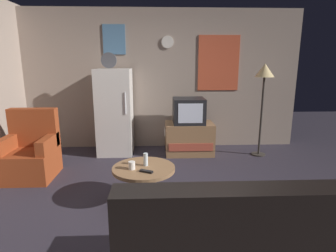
{
  "coord_description": "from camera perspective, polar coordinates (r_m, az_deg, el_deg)",
  "views": [
    {
      "loc": [
        -0.07,
        -2.86,
        1.63
      ],
      "look_at": [
        0.08,
        0.9,
        0.75
      ],
      "focal_mm": 29.81,
      "sensor_mm": 36.0,
      "label": 1
    }
  ],
  "objects": [
    {
      "name": "coffee_table",
      "position": [
        3.32,
        -4.92,
        -11.93
      ],
      "size": [
        0.72,
        0.72,
        0.45
      ],
      "color": "#8E6642",
      "rests_on": "ground_plane"
    },
    {
      "name": "crt_tv",
      "position": [
        4.88,
        4.26,
        3.13
      ],
      "size": [
        0.54,
        0.51,
        0.44
      ],
      "color": "black",
      "rests_on": "tv_stand"
    },
    {
      "name": "mug_ceramic_white",
      "position": [
        3.17,
        -7.43,
        -7.99
      ],
      "size": [
        0.08,
        0.08,
        0.09
      ],
      "primitive_type": "cylinder",
      "color": "silver",
      "rests_on": "coffee_table"
    },
    {
      "name": "remote_control",
      "position": [
        3.08,
        -4.47,
        -9.23
      ],
      "size": [
        0.15,
        0.11,
        0.02
      ],
      "primitive_type": "cube",
      "rotation": [
        0.0,
        0.0,
        -0.47
      ],
      "color": "black",
      "rests_on": "coffee_table"
    },
    {
      "name": "fridge",
      "position": [
        5.02,
        -10.81,
        2.87
      ],
      "size": [
        0.6,
        0.62,
        1.77
      ],
      "color": "silver",
      "rests_on": "ground_plane"
    },
    {
      "name": "armchair",
      "position": [
        4.45,
        -26.28,
        -5.11
      ],
      "size": [
        0.68,
        0.68,
        0.96
      ],
      "color": "maroon",
      "rests_on": "ground_plane"
    },
    {
      "name": "wine_glass",
      "position": [
        3.25,
        -4.6,
        -6.82
      ],
      "size": [
        0.05,
        0.05,
        0.15
      ],
      "primitive_type": "cylinder",
      "color": "silver",
      "rests_on": "coffee_table"
    },
    {
      "name": "wall_with_art",
      "position": [
        5.32,
        -1.55,
        9.42
      ],
      "size": [
        5.2,
        0.12,
        2.56
      ],
      "color": "gray",
      "rests_on": "ground_plane"
    },
    {
      "name": "standing_lamp",
      "position": [
        5.0,
        19.08,
        9.33
      ],
      "size": [
        0.32,
        0.32,
        1.59
      ],
      "color": "#332D28",
      "rests_on": "ground_plane"
    },
    {
      "name": "tv_stand",
      "position": [
        5.0,
        4.37,
        -2.55
      ],
      "size": [
        0.84,
        0.53,
        0.56
      ],
      "color": "#8E6642",
      "rests_on": "ground_plane"
    },
    {
      "name": "ground_plane",
      "position": [
        3.29,
        -0.84,
        -16.51
      ],
      "size": [
        12.0,
        12.0,
        0.0
      ],
      "primitive_type": "plane",
      "color": "#2D2833"
    }
  ]
}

